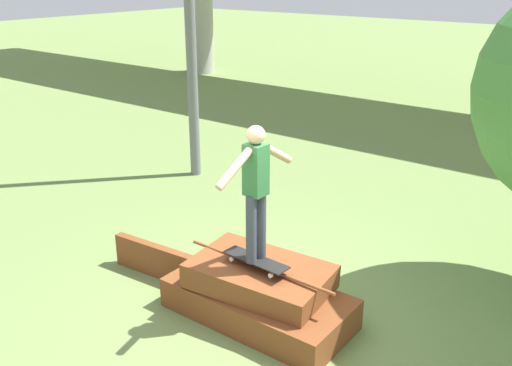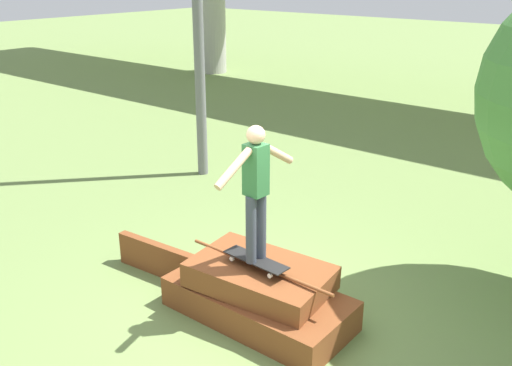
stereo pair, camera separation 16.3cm
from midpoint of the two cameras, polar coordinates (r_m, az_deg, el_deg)
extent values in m
plane|color=olive|center=(7.03, -0.45, -13.21)|extent=(80.00, 80.00, 0.00)
cube|color=brown|center=(6.93, -0.45, -11.91)|extent=(2.23, 1.09, 0.38)
cube|color=brown|center=(6.80, -0.26, -9.29)|extent=(1.71, 1.21, 0.34)
cylinder|color=brown|center=(6.67, -0.46, -8.28)|extent=(2.04, 0.04, 0.04)
cube|color=brown|center=(7.89, -10.69, -7.60)|extent=(1.33, 0.23, 0.46)
cube|color=black|center=(6.59, -0.71, -7.68)|extent=(0.85, 0.26, 0.01)
cylinder|color=silver|center=(6.51, 1.82, -8.58)|extent=(0.06, 0.03, 0.05)
cylinder|color=silver|center=(6.38, 0.74, -9.23)|extent=(0.06, 0.03, 0.05)
cylinder|color=silver|center=(6.85, -2.06, -7.03)|extent=(0.06, 0.03, 0.05)
cylinder|color=silver|center=(6.72, -3.16, -7.60)|extent=(0.06, 0.03, 0.05)
cylinder|color=#383D4C|center=(6.46, -0.24, -4.24)|extent=(0.12, 0.12, 0.80)
cylinder|color=#383D4C|center=(6.34, -1.23, -4.73)|extent=(0.12, 0.12, 0.80)
cube|color=#2D6638|center=(6.14, -0.76, 1.33)|extent=(0.23, 0.22, 0.58)
sphere|color=tan|center=(6.02, -0.78, 4.84)|extent=(0.20, 0.20, 0.20)
cylinder|color=tan|center=(6.36, 1.28, 3.02)|extent=(0.11, 0.53, 0.36)
cylinder|color=tan|center=(5.86, -2.98, 1.44)|extent=(0.11, 0.53, 0.36)
camera|label=1|loc=(0.08, -90.75, -0.29)|focal=40.00mm
camera|label=2|loc=(0.08, 89.25, 0.29)|focal=40.00mm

